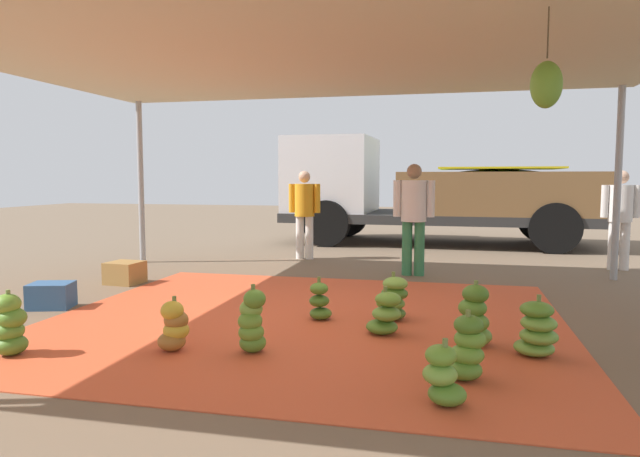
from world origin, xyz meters
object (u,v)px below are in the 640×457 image
at_px(banana_bunch_5, 174,327).
at_px(crate_1, 51,295).
at_px(banana_bunch_6, 443,377).
at_px(crate_0, 125,273).
at_px(banana_bunch_7, 10,326).
at_px(banana_bunch_4, 467,349).
at_px(banana_bunch_2, 474,317).
at_px(banana_bunch_1, 392,300).
at_px(banana_bunch_8, 252,323).
at_px(banana_bunch_3, 320,302).
at_px(worker_0, 414,211).
at_px(cargo_truck_main, 423,191).
at_px(banana_bunch_9, 385,315).
at_px(worker_2, 620,212).
at_px(banana_bunch_0, 537,331).
at_px(worker_1, 304,208).

xyz_separation_m(banana_bunch_5, crate_1, (-2.14, 1.18, -0.07)).
xyz_separation_m(banana_bunch_6, crate_0, (-4.42, 3.37, -0.04)).
height_order(banana_bunch_6, banana_bunch_7, banana_bunch_7).
bearing_deg(crate_0, banana_bunch_4, -31.81).
bearing_deg(banana_bunch_2, banana_bunch_1, 137.36).
distance_m(banana_bunch_5, crate_0, 3.47).
relative_size(banana_bunch_7, crate_1, 1.21).
xyz_separation_m(banana_bunch_2, banana_bunch_8, (-1.84, -0.64, 0.00)).
bearing_deg(banana_bunch_5, banana_bunch_3, 53.53).
bearing_deg(banana_bunch_4, worker_0, 98.80).
distance_m(crate_0, crate_1, 1.54).
distance_m(banana_bunch_2, crate_1, 4.67).
xyz_separation_m(crate_0, crate_1, (0.02, -1.54, -0.01)).
bearing_deg(banana_bunch_7, cargo_truck_main, 72.03).
bearing_deg(banana_bunch_9, banana_bunch_1, 88.93).
relative_size(banana_bunch_1, banana_bunch_4, 0.98).
relative_size(banana_bunch_9, worker_2, 0.29).
distance_m(banana_bunch_0, worker_2, 5.46).
relative_size(banana_bunch_3, cargo_truck_main, 0.07).
relative_size(crate_0, crate_1, 0.98).
xyz_separation_m(banana_bunch_7, cargo_truck_main, (2.94, 9.05, 0.94)).
xyz_separation_m(banana_bunch_6, banana_bunch_9, (-0.56, 1.57, 0.01)).
bearing_deg(banana_bunch_2, cargo_truck_main, 96.14).
xyz_separation_m(banana_bunch_2, banana_bunch_5, (-2.51, -0.74, -0.05)).
distance_m(banana_bunch_9, crate_0, 4.27).
bearing_deg(crate_1, banana_bunch_6, -22.66).
bearing_deg(banana_bunch_1, banana_bunch_0, -36.52).
bearing_deg(worker_0, banana_bunch_0, -71.55).
bearing_deg(banana_bunch_0, worker_2, 69.10).
bearing_deg(crate_1, banana_bunch_2, -5.36).
distance_m(banana_bunch_5, banana_bunch_7, 1.34).
height_order(banana_bunch_6, worker_1, worker_1).
distance_m(banana_bunch_4, crate_1, 4.75).
distance_m(banana_bunch_7, crate_1, 1.82).
bearing_deg(banana_bunch_4, worker_1, 115.40).
height_order(banana_bunch_5, worker_0, worker_0).
distance_m(banana_bunch_1, worker_2, 5.26).
bearing_deg(cargo_truck_main, banana_bunch_1, -89.58).
height_order(banana_bunch_3, banana_bunch_5, banana_bunch_5).
bearing_deg(banana_bunch_3, banana_bunch_4, -45.01).
height_order(banana_bunch_9, crate_1, banana_bunch_9).
bearing_deg(banana_bunch_3, banana_bunch_2, -20.61).
distance_m(banana_bunch_0, banana_bunch_7, 4.38).
xyz_separation_m(banana_bunch_9, cargo_truck_main, (-0.04, 7.73, 0.99)).
relative_size(banana_bunch_6, banana_bunch_8, 0.75).
xyz_separation_m(banana_bunch_0, worker_0, (-1.26, 3.78, 0.76)).
xyz_separation_m(banana_bunch_2, banana_bunch_9, (-0.81, 0.17, -0.06)).
height_order(worker_2, crate_0, worker_2).
xyz_separation_m(banana_bunch_1, banana_bunch_3, (-0.74, -0.16, -0.03)).
bearing_deg(worker_0, banana_bunch_6, -83.99).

